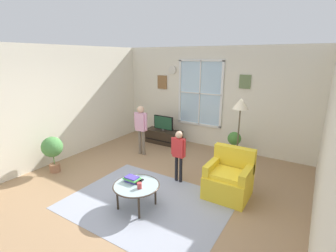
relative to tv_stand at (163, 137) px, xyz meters
name	(u,v)px	position (x,y,z in m)	size (l,w,h in m)	color
ground_plane	(144,194)	(1.22, -2.56, -0.21)	(6.01, 6.72, 0.02)	#9E7A56
back_wall	(211,98)	(1.20, 0.55, 1.19)	(5.41, 0.17, 2.75)	silver
side_wall_left	(46,107)	(-1.54, -2.56, 1.18)	(0.12, 6.12, 2.75)	silver
side_wall_right	(332,157)	(3.99, -2.56, 1.18)	(0.12, 6.12, 2.75)	silver
area_rug	(147,203)	(1.45, -2.77, -0.19)	(2.74, 2.07, 0.01)	#999EAD
tv_stand	(163,137)	(0.00, 0.00, 0.00)	(1.09, 0.44, 0.39)	#2D2319
television	(163,123)	(0.00, 0.00, 0.42)	(0.63, 0.08, 0.43)	#4C4C4C
armchair	(229,179)	(2.57, -1.75, 0.13)	(0.76, 0.74, 0.87)	yellow
coffee_table	(136,186)	(1.37, -2.94, 0.20)	(0.79, 0.79, 0.42)	#99B2B7
book_stack	(132,179)	(1.24, -2.89, 0.27)	(0.27, 0.18, 0.09)	#4D3EB2
cup	(139,186)	(1.48, -3.00, 0.27)	(0.08, 0.08, 0.10)	#BF3F3F
remote_near_books	(139,182)	(1.36, -2.87, 0.23)	(0.04, 0.14, 0.02)	black
remote_near_cup	(141,181)	(1.37, -2.82, 0.23)	(0.04, 0.14, 0.02)	black
person_pink_shirt	(141,125)	(-0.01, -1.03, 0.61)	(0.39, 0.18, 1.29)	#726656
person_red_shirt	(179,151)	(1.53, -1.79, 0.48)	(0.33, 0.15, 1.08)	black
potted_plant_by_window	(234,143)	(2.10, 0.02, 0.20)	(0.33, 0.33, 0.68)	#4C565B
potted_plant_corner	(52,149)	(-1.03, -2.87, 0.34)	(0.45, 0.45, 0.81)	#9E6B4C
floor_lamp	(240,112)	(2.46, -0.98, 1.23)	(0.32, 0.32, 1.70)	black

